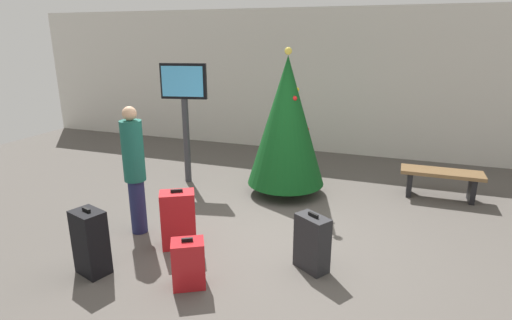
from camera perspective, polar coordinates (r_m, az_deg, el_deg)
ground_plane at (r=5.49m, az=2.20°, el=-11.56°), size 16.00×16.00×0.00m
back_wall at (r=9.53m, az=11.10°, el=10.64°), size 16.00×0.20×3.25m
holiday_tree at (r=6.77m, az=4.35°, el=5.42°), size 1.31×1.31×2.46m
flight_info_kiosk at (r=7.41m, az=-10.03°, el=8.10°), size 0.82×0.25×2.18m
waiting_bench at (r=7.46m, az=24.59°, el=-2.33°), size 1.29×0.44×0.48m
traveller_0 at (r=5.65m, az=-16.75°, el=-0.99°), size 0.39×0.39×1.77m
suitcase_0 at (r=4.82m, az=7.88°, el=-11.49°), size 0.46×0.40×0.71m
suitcase_1 at (r=5.34m, az=-10.87°, el=-8.21°), size 0.51×0.46×0.79m
suitcase_2 at (r=4.58m, az=-9.49°, el=-14.19°), size 0.43×0.40×0.58m
suitcase_3 at (r=5.05m, az=-22.24°, el=-10.69°), size 0.43×0.37×0.81m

